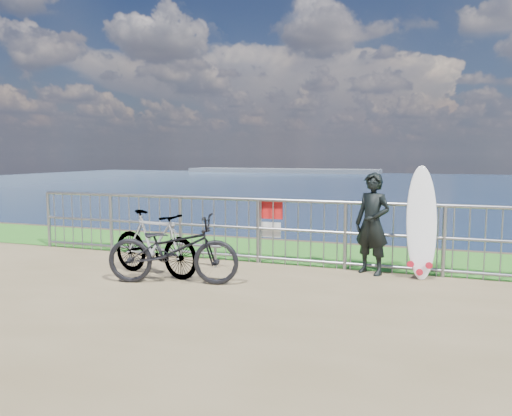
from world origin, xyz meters
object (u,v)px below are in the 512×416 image
at_px(bicycle_near, 173,249).
at_px(bicycle_far, 154,243).
at_px(surfer, 372,224).
at_px(surfboard, 421,226).

xyz_separation_m(bicycle_near, bicycle_far, (-0.50, 0.32, 0.00)).
relative_size(surfer, surfboard, 0.93).
bearing_deg(surfboard, bicycle_far, -162.40).
xyz_separation_m(surfer, bicycle_near, (-2.65, -1.57, -0.29)).
bearing_deg(bicycle_far, surfer, -56.00).
relative_size(surfer, bicycle_near, 0.83).
relative_size(bicycle_near, bicycle_far, 1.14).
height_order(surfer, bicycle_far, surfer).
distance_m(surfboard, bicycle_far, 4.08).
xyz_separation_m(surfer, bicycle_far, (-3.15, -1.24, -0.29)).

